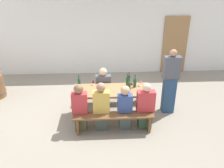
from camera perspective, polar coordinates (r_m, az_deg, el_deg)
name	(u,v)px	position (r m, az deg, el deg)	size (l,w,h in m)	color
ground_plane	(112,115)	(5.82, 0.00, -8.08)	(24.00, 24.00, 0.00)	gray
back_wall	(107,30)	(8.19, -1.24, 13.71)	(14.00, 0.20, 3.20)	white
wooden_door	(175,45)	(8.63, 15.91, 9.61)	(0.90, 0.06, 2.10)	#9E7247
tasting_table	(112,93)	(5.49, 0.00, -2.21)	(1.93, 0.77, 0.75)	#9E7247
bench_near	(114,118)	(5.06, 0.43, -8.92)	(1.83, 0.30, 0.45)	brown
bench_far	(111,92)	(6.25, -0.34, -1.97)	(1.83, 0.30, 0.45)	brown
wine_bottle_0	(129,80)	(5.67, 4.38, 1.03)	(0.06, 0.06, 0.35)	#143319
wine_bottle_1	(79,83)	(5.61, -8.52, 0.36)	(0.07, 0.07, 0.32)	#194723
wine_bottle_2	(135,82)	(5.57, 5.92, 0.39)	(0.08, 0.08, 0.33)	#234C2D
wine_bottle_3	(129,86)	(5.36, 4.45, -0.52)	(0.07, 0.07, 0.34)	#234C2D
wine_bottle_4	(127,82)	(5.59, 3.97, 0.61)	(0.06, 0.06, 0.35)	#194723
wine_glass_0	(141,81)	(5.65, 7.40, 0.73)	(0.07, 0.07, 0.18)	silver
wine_glass_1	(93,81)	(5.67, -4.87, 0.68)	(0.06, 0.06, 0.16)	silver
wine_glass_2	(132,84)	(5.53, 5.11, 0.06)	(0.07, 0.07, 0.15)	silver
seated_guest_near_0	(80,108)	(5.09, -8.29, -6.21)	(0.35, 0.24, 1.15)	brown
seated_guest_near_1	(101,107)	(5.07, -2.77, -6.06)	(0.38, 0.24, 1.18)	#3C473E
seated_guest_near_2	(125,108)	(5.11, 3.33, -6.22)	(0.34, 0.24, 1.09)	#404C49
seated_guest_near_3	(145,107)	(5.18, 8.62, -5.96)	(0.41, 0.24, 1.14)	#304B36
seated_guest_far_0	(103,88)	(6.03, -2.23, -1.14)	(0.41, 0.24, 1.12)	#305462
standing_host	(170,83)	(5.82, 14.77, 0.23)	(0.40, 0.24, 1.71)	navy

